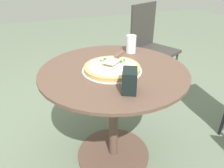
# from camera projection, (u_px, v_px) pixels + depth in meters

# --- Properties ---
(ground_plane) EXTENTS (10.00, 10.00, 0.00)m
(ground_plane) POSITION_uv_depth(u_px,v_px,m) (113.00, 154.00, 1.66)
(ground_plane) COLOR #606C58
(patio_table) EXTENTS (0.91, 0.91, 0.72)m
(patio_table) POSITION_uv_depth(u_px,v_px,m) (113.00, 99.00, 1.42)
(patio_table) COLOR brown
(patio_table) RESTS_ON ground
(pizza_on_tray) EXTENTS (0.36, 0.36, 0.05)m
(pizza_on_tray) POSITION_uv_depth(u_px,v_px,m) (112.00, 68.00, 1.29)
(pizza_on_tray) COLOR silver
(pizza_on_tray) RESTS_ON patio_table
(pizza_server) EXTENTS (0.17, 0.19, 0.02)m
(pizza_server) POSITION_uv_depth(u_px,v_px,m) (116.00, 58.00, 1.33)
(pizza_server) COLOR silver
(pizza_server) RESTS_ON pizza_on_tray
(drinking_cup) EXTENTS (0.07, 0.07, 0.13)m
(drinking_cup) POSITION_uv_depth(u_px,v_px,m) (131.00, 44.00, 1.54)
(drinking_cup) COLOR silver
(drinking_cup) RESTS_ON patio_table
(napkin_dispenser) EXTENTS (0.13, 0.11, 0.12)m
(napkin_dispenser) POSITION_uv_depth(u_px,v_px,m) (130.00, 81.00, 1.06)
(napkin_dispenser) COLOR black
(napkin_dispenser) RESTS_ON patio_table
(patio_chair_corner) EXTENTS (0.54, 0.54, 0.94)m
(patio_chair_corner) POSITION_uv_depth(u_px,v_px,m) (150.00, 42.00, 2.38)
(patio_chair_corner) COLOR #32302D
(patio_chair_corner) RESTS_ON ground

